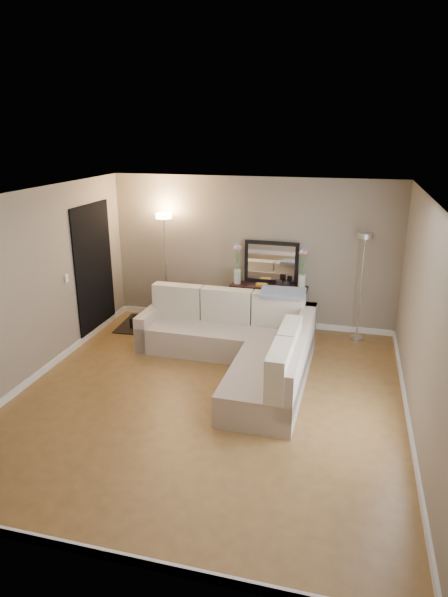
% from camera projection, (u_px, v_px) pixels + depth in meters
% --- Properties ---
extents(floor, '(5.00, 5.50, 0.01)m').
position_uv_depth(floor, '(209.00, 397.00, 6.56)').
color(floor, olive).
rests_on(floor, ground).
extents(ceiling, '(5.00, 5.50, 0.01)m').
position_uv_depth(ceiling, '(207.00, 196.00, 5.73)').
color(ceiling, white).
rests_on(ceiling, ground).
extents(wall_back, '(5.00, 0.02, 2.60)m').
position_uv_depth(wall_back, '(252.00, 253.00, 8.68)').
color(wall_back, gray).
rests_on(wall_back, ground).
extents(wall_front, '(5.00, 0.02, 2.60)m').
position_uv_depth(wall_front, '(102.00, 425.00, 3.61)').
color(wall_front, gray).
rests_on(wall_front, ground).
extents(wall_left, '(0.02, 5.50, 2.60)m').
position_uv_depth(wall_left, '(30.00, 288.00, 6.74)').
color(wall_left, gray).
rests_on(wall_left, ground).
extents(wall_right, '(0.02, 5.50, 2.60)m').
position_uv_depth(wall_right, '(424.00, 322.00, 5.55)').
color(wall_right, gray).
rests_on(wall_right, ground).
extents(baseboard_back, '(5.00, 0.03, 0.10)m').
position_uv_depth(baseboard_back, '(251.00, 320.00, 9.05)').
color(baseboard_back, white).
rests_on(baseboard_back, ground).
extents(baseboard_front, '(5.00, 0.03, 0.10)m').
position_uv_depth(baseboard_front, '(115.00, 556.00, 4.04)').
color(baseboard_front, white).
rests_on(baseboard_front, ground).
extents(baseboard_left, '(0.03, 5.50, 0.10)m').
position_uv_depth(baseboard_left, '(42.00, 371.00, 7.14)').
color(baseboard_left, white).
rests_on(baseboard_left, ground).
extents(baseboard_right, '(0.03, 5.50, 0.10)m').
position_uv_depth(baseboard_right, '(408.00, 419.00, 5.96)').
color(baseboard_right, white).
rests_on(baseboard_right, ground).
extents(doorway, '(0.02, 1.20, 2.20)m').
position_uv_depth(doorway, '(94.00, 270.00, 8.36)').
color(doorway, black).
rests_on(doorway, ground).
extents(switch_plate, '(0.02, 0.08, 0.12)m').
position_uv_depth(switch_plate, '(66.00, 278.00, 7.54)').
color(switch_plate, white).
rests_on(switch_plate, ground).
extents(sectional_sofa, '(2.72, 2.65, 0.95)m').
position_uv_depth(sectional_sofa, '(242.00, 343.00, 7.34)').
color(sectional_sofa, '#BEAB9A').
rests_on(sectional_sofa, floor).
extents(throw_blanket, '(0.70, 0.42, 0.09)m').
position_uv_depth(throw_blanket, '(283.00, 293.00, 7.62)').
color(throw_blanket, gray).
rests_on(throw_blanket, sectional_sofa).
extents(console_table, '(1.33, 0.39, 0.81)m').
position_uv_depth(console_table, '(264.00, 305.00, 8.62)').
color(console_table, black).
rests_on(console_table, floor).
extents(leaning_mirror, '(0.93, 0.07, 0.73)m').
position_uv_depth(leaning_mirror, '(271.00, 262.00, 8.52)').
color(leaning_mirror, black).
rests_on(leaning_mirror, console_table).
extents(table_decor, '(0.56, 0.13, 0.13)m').
position_uv_depth(table_decor, '(268.00, 285.00, 8.44)').
color(table_decor, orange).
rests_on(table_decor, console_table).
extents(flower_vase_left, '(0.15, 0.12, 0.69)m').
position_uv_depth(flower_vase_left, '(237.00, 267.00, 8.54)').
color(flower_vase_left, silver).
rests_on(flower_vase_left, console_table).
extents(flower_vase_right, '(0.15, 0.12, 0.69)m').
position_uv_depth(flower_vase_right, '(302.00, 272.00, 8.24)').
color(flower_vase_right, silver).
rests_on(flower_vase_right, console_table).
extents(floor_lamp_lit, '(0.29, 0.29, 1.96)m').
position_uv_depth(floor_lamp_lit, '(165.00, 246.00, 8.80)').
color(floor_lamp_lit, silver).
rests_on(floor_lamp_lit, floor).
extents(floor_lamp_unlit, '(0.32, 0.32, 1.80)m').
position_uv_depth(floor_lamp_unlit, '(363.00, 266.00, 7.96)').
color(floor_lamp_unlit, silver).
rests_on(floor_lamp_unlit, floor).
extents(charcoal_rug, '(1.33, 1.03, 0.02)m').
position_uv_depth(charcoal_rug, '(156.00, 325.00, 8.92)').
color(charcoal_rug, black).
rests_on(charcoal_rug, floor).
extents(black_bag, '(0.38, 0.28, 0.23)m').
position_uv_depth(black_bag, '(142.00, 323.00, 8.83)').
color(black_bag, black).
rests_on(black_bag, charcoal_rug).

